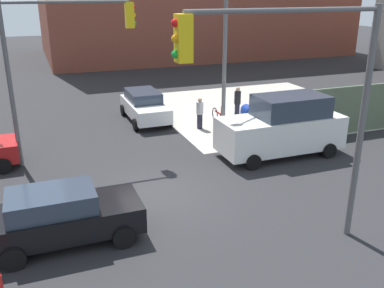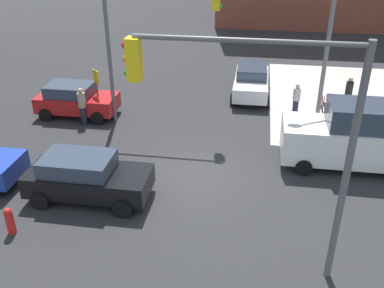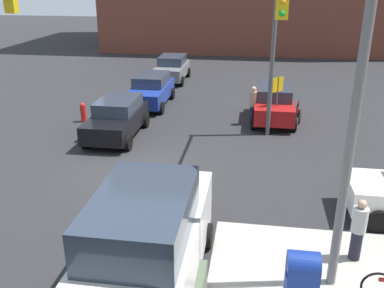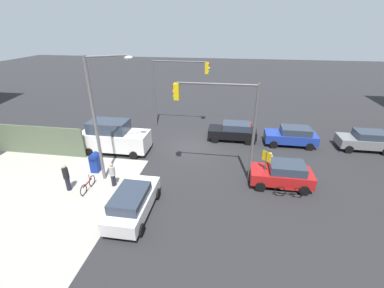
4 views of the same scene
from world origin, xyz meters
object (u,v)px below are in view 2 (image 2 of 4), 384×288
Objects in this scene: pedestrian_waiting at (296,99)px; hatchback_white at (251,80)px; traffic_signal_se_corner at (263,117)px; pedestrian_walking_north at (82,106)px; bicycle_leaning_on_fence at (322,105)px; street_lamp_corner at (324,24)px; sedan_black at (86,177)px; coupe_red at (76,100)px; pedestrian_crossing at (348,94)px; mailbox_blue at (343,116)px; traffic_signal_nw_corner at (150,26)px; van_white_delivery at (356,136)px; bicycle_at_crosswalk at (81,99)px; fire_hydrant at (10,220)px.

hatchback_white is at bearing -54.08° from pedestrian_waiting.
pedestrian_waiting is at bearing 80.78° from traffic_signal_se_corner.
pedestrian_walking_north is 1.05× the size of bicycle_leaning_on_fence.
street_lamp_corner reaches higher than sedan_black.
coupe_red is at bearing 2.23° from pedestrian_waiting.
hatchback_white is 2.69× the size of pedestrian_waiting.
pedestrian_crossing reaches higher than coupe_red.
bicycle_leaning_on_fence is (-0.60, 2.20, -0.42)m from mailbox_blue.
mailbox_blue is at bearing -24.78° from street_lamp_corner.
hatchback_white is at bearing 96.34° from pedestrian_walking_north.
pedestrian_crossing is (0.60, 2.40, 0.19)m from mailbox_blue.
traffic_signal_se_corner is at bearing 98.31° from pedestrian_crossing.
pedestrian_crossing is 1.11× the size of pedestrian_waiting.
traffic_signal_se_corner is at bearing -23.77° from sedan_black.
pedestrian_walking_north reaches higher than bicycle_leaning_on_fence.
pedestrian_waiting reaches higher than sedan_black.
traffic_signal_nw_corner reaches higher than pedestrian_walking_north.
traffic_signal_nw_corner is 7.51m from street_lamp_corner.
traffic_signal_se_corner is 3.96× the size of pedestrian_waiting.
van_white_delivery is 3.09× the size of bicycle_at_crosswalk.
pedestrian_waiting is (1.79, 11.00, -3.78)m from traffic_signal_se_corner.
hatchback_white is at bearing 44.98° from traffic_signal_nw_corner.
traffic_signal_nw_corner is 9.58m from bicycle_leaning_on_fence.
pedestrian_walking_north is at bearing -65.48° from bicycle_at_crosswalk.
coupe_red is at bearing -153.65° from hatchback_white.
pedestrian_walking_north reaches higher than sedan_black.
traffic_signal_se_corner is 1.54× the size of sedan_black.
mailbox_blue reaches higher than bicycle_at_crosswalk.
fire_hydrant is 12.69m from van_white_delivery.
sedan_black reaches higher than fire_hydrant.
bicycle_at_crosswalk is at bearing 34.42° from pedestrian_crossing.
traffic_signal_se_corner reaches higher than fire_hydrant.
traffic_signal_nw_corner is 5.50m from coupe_red.
traffic_signal_se_corner is 12.86m from bicycle_leaning_on_fence.
coupe_red is at bearing -175.82° from street_lamp_corner.
mailbox_blue is at bearing 68.30° from pedestrian_walking_north.
van_white_delivery reaches higher than pedestrian_walking_north.
pedestrian_crossing is at bearing 83.40° from van_white_delivery.
street_lamp_corner reaches higher than hatchback_white.
traffic_signal_se_corner is 8.06m from van_white_delivery.
traffic_signal_nw_corner is at bearing 162.75° from van_white_delivery.
pedestrian_waiting is (6.74, 2.00, -3.76)m from traffic_signal_nw_corner.
pedestrian_walking_north is (-12.00, -1.20, 0.20)m from mailbox_blue.
pedestrian_crossing is at bearing 44.51° from fire_hydrant.
hatchback_white is (-2.96, 3.35, -3.86)m from street_lamp_corner.
street_lamp_corner is at bearing 108.40° from van_white_delivery.
coupe_red is (-3.18, 6.73, -0.00)m from sedan_black.
van_white_delivery is at bearing 28.28° from fire_hydrant.
sedan_black is at bearing -143.92° from mailbox_blue.
hatchback_white is 1.04× the size of sedan_black.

